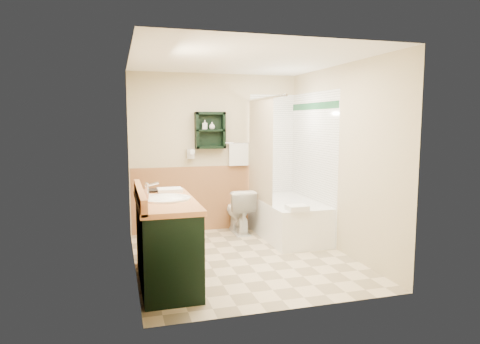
# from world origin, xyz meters

# --- Properties ---
(floor) EXTENTS (3.00, 3.00, 0.00)m
(floor) POSITION_xyz_m (0.00, 0.00, 0.00)
(floor) COLOR beige
(floor) RESTS_ON ground
(back_wall) EXTENTS (2.60, 0.04, 2.40)m
(back_wall) POSITION_xyz_m (0.00, 1.52, 1.20)
(back_wall) COLOR beige
(back_wall) RESTS_ON ground
(left_wall) EXTENTS (0.04, 3.00, 2.40)m
(left_wall) POSITION_xyz_m (-1.32, 0.00, 1.20)
(left_wall) COLOR beige
(left_wall) RESTS_ON ground
(right_wall) EXTENTS (0.04, 3.00, 2.40)m
(right_wall) POSITION_xyz_m (1.32, 0.00, 1.20)
(right_wall) COLOR beige
(right_wall) RESTS_ON ground
(ceiling) EXTENTS (2.60, 3.00, 0.04)m
(ceiling) POSITION_xyz_m (0.00, 0.00, 2.42)
(ceiling) COLOR white
(ceiling) RESTS_ON back_wall
(wainscot_left) EXTENTS (2.98, 2.98, 1.00)m
(wainscot_left) POSITION_xyz_m (-1.29, 0.00, 0.50)
(wainscot_left) COLOR #B27248
(wainscot_left) RESTS_ON left_wall
(wainscot_back) EXTENTS (2.58, 2.58, 1.00)m
(wainscot_back) POSITION_xyz_m (0.00, 1.49, 0.50)
(wainscot_back) COLOR #B27248
(wainscot_back) RESTS_ON back_wall
(mirror_frame) EXTENTS (1.30, 1.30, 1.00)m
(mirror_frame) POSITION_xyz_m (-1.27, -0.55, 1.50)
(mirror_frame) COLOR brown
(mirror_frame) RESTS_ON left_wall
(mirror_glass) EXTENTS (1.20, 1.20, 0.90)m
(mirror_glass) POSITION_xyz_m (-1.27, -0.55, 1.50)
(mirror_glass) COLOR white
(mirror_glass) RESTS_ON left_wall
(tile_right) EXTENTS (1.50, 1.50, 2.10)m
(tile_right) POSITION_xyz_m (1.28, 0.75, 1.05)
(tile_right) COLOR white
(tile_right) RESTS_ON right_wall
(tile_back) EXTENTS (0.95, 0.95, 2.10)m
(tile_back) POSITION_xyz_m (1.03, 1.48, 1.05)
(tile_back) COLOR white
(tile_back) RESTS_ON back_wall
(tile_accent) EXTENTS (1.50, 1.50, 0.10)m
(tile_accent) POSITION_xyz_m (1.27, 0.75, 1.90)
(tile_accent) COLOR #154C29
(tile_accent) RESTS_ON right_wall
(wall_shelf) EXTENTS (0.45, 0.15, 0.55)m
(wall_shelf) POSITION_xyz_m (-0.10, 1.41, 1.55)
(wall_shelf) COLOR black
(wall_shelf) RESTS_ON back_wall
(hair_dryer) EXTENTS (0.10, 0.24, 0.18)m
(hair_dryer) POSITION_xyz_m (-0.40, 1.43, 1.20)
(hair_dryer) COLOR silver
(hair_dryer) RESTS_ON back_wall
(towel_bar) EXTENTS (0.40, 0.06, 0.40)m
(towel_bar) POSITION_xyz_m (0.35, 1.45, 1.35)
(towel_bar) COLOR white
(towel_bar) RESTS_ON back_wall
(curtain_rod) EXTENTS (0.03, 1.60, 0.03)m
(curtain_rod) POSITION_xyz_m (0.53, 0.75, 2.00)
(curtain_rod) COLOR silver
(curtain_rod) RESTS_ON back_wall
(shower_curtain) EXTENTS (1.05, 1.05, 1.70)m
(shower_curtain) POSITION_xyz_m (0.53, 0.92, 1.15)
(shower_curtain) COLOR beige
(shower_curtain) RESTS_ON curtain_rod
(vanity) EXTENTS (0.59, 1.40, 0.89)m
(vanity) POSITION_xyz_m (-0.99, -0.52, 0.44)
(vanity) COLOR black
(vanity) RESTS_ON ground
(bathtub) EXTENTS (0.80, 1.50, 0.54)m
(bathtub) POSITION_xyz_m (0.93, 0.78, 0.27)
(bathtub) COLOR white
(bathtub) RESTS_ON ground
(toilet) EXTENTS (0.38, 0.68, 0.66)m
(toilet) POSITION_xyz_m (0.29, 1.20, 0.33)
(toilet) COLOR white
(toilet) RESTS_ON ground
(counter_towel) EXTENTS (0.27, 0.22, 0.04)m
(counter_towel) POSITION_xyz_m (-0.89, -0.06, 0.91)
(counter_towel) COLOR white
(counter_towel) RESTS_ON vanity
(vanity_book) EXTENTS (0.16, 0.03, 0.21)m
(vanity_book) POSITION_xyz_m (-1.16, 0.02, 0.99)
(vanity_book) COLOR black
(vanity_book) RESTS_ON vanity
(tub_towel) EXTENTS (0.26, 0.22, 0.07)m
(tub_towel) POSITION_xyz_m (0.76, 0.10, 0.57)
(tub_towel) COLOR white
(tub_towel) RESTS_ON bathtub
(soap_bottle_a) EXTENTS (0.12, 0.15, 0.06)m
(soap_bottle_a) POSITION_xyz_m (-0.18, 1.40, 1.60)
(soap_bottle_a) COLOR white
(soap_bottle_a) RESTS_ON wall_shelf
(soap_bottle_b) EXTENTS (0.10, 0.12, 0.09)m
(soap_bottle_b) POSITION_xyz_m (-0.07, 1.40, 1.61)
(soap_bottle_b) COLOR white
(soap_bottle_b) RESTS_ON wall_shelf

